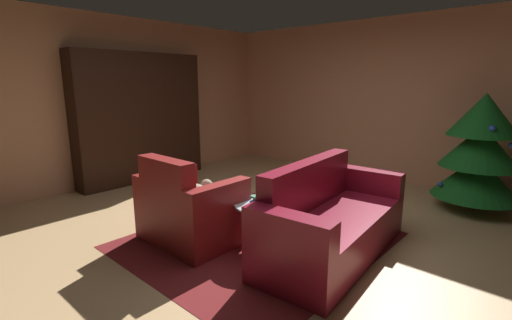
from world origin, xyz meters
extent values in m
plane|color=tan|center=(0.00, 0.00, 0.00)|extent=(7.67, 7.67, 0.00)
cube|color=tan|center=(0.00, 3.06, 1.33)|extent=(6.51, 0.06, 2.66)
cube|color=tan|center=(-3.23, 0.00, 1.33)|extent=(0.06, 6.17, 2.66)
cube|color=maroon|center=(0.05, -0.25, 0.00)|extent=(2.24, 2.48, 0.01)
cube|color=black|center=(-2.83, 0.24, 1.05)|extent=(0.03, 2.17, 2.09)
cube|color=black|center=(-3.00, 1.32, 1.05)|extent=(0.36, 0.02, 2.09)
cube|color=black|center=(-3.00, -0.83, 1.05)|extent=(0.36, 0.02, 2.09)
cube|color=black|center=(-3.00, 0.24, 0.01)|extent=(0.33, 2.12, 0.03)
cube|color=black|center=(-3.00, 0.24, 0.43)|extent=(0.33, 2.12, 0.03)
cube|color=black|center=(-3.00, 0.24, 0.84)|extent=(0.33, 2.12, 0.02)
cube|color=black|center=(-3.00, 0.24, 1.25)|extent=(0.33, 2.12, 0.02)
cube|color=black|center=(-3.00, 0.24, 1.67)|extent=(0.33, 2.12, 0.02)
cube|color=black|center=(-3.00, 0.24, 2.08)|extent=(0.33, 2.12, 0.03)
cube|color=black|center=(-3.13, 0.24, 0.77)|extent=(0.05, 1.06, 0.66)
cube|color=black|center=(-3.11, 0.24, 0.77)|extent=(0.03, 1.09, 0.69)
cube|color=gold|center=(-3.05, 1.26, 0.14)|extent=(0.24, 0.03, 0.22)
cube|color=gold|center=(-3.08, 1.23, 0.16)|extent=(0.17, 0.03, 0.26)
cube|color=navy|center=(-3.04, 1.19, 0.18)|extent=(0.26, 0.04, 0.32)
cube|color=#ACA398|center=(-3.03, 1.14, 0.17)|extent=(0.27, 0.04, 0.28)
cube|color=#2A488D|center=(-3.08, 1.09, 0.16)|extent=(0.18, 0.05, 0.27)
cube|color=#24747F|center=(-3.05, 1.05, 0.13)|extent=(0.24, 0.03, 0.22)
cube|color=navy|center=(-3.05, 1.02, 0.17)|extent=(0.23, 0.03, 0.28)
cube|color=#388134|center=(-3.05, 0.97, 0.14)|extent=(0.23, 0.04, 0.23)
cube|color=#804A94|center=(-3.07, 0.93, 0.14)|extent=(0.19, 0.04, 0.24)
cube|color=#B62A2E|center=(-3.06, 1.26, 1.42)|extent=(0.21, 0.04, 0.31)
cube|color=#0D7F81|center=(-3.07, 1.22, 1.42)|extent=(0.20, 0.05, 0.31)
cube|color=brown|center=(-3.07, 1.17, 1.41)|extent=(0.19, 0.03, 0.29)
cube|color=red|center=(-3.08, 1.14, 1.38)|extent=(0.18, 0.03, 0.24)
cube|color=#4F2B2A|center=(-3.05, 1.10, 1.38)|extent=(0.22, 0.03, 0.24)
cube|color=gold|center=(-3.06, 1.23, 1.86)|extent=(0.21, 0.05, 0.36)
cube|color=orange|center=(-3.07, 1.19, 1.85)|extent=(0.19, 0.03, 0.35)
cube|color=orange|center=(-3.04, 1.14, 1.85)|extent=(0.24, 0.04, 0.35)
cube|color=#A5AD8A|center=(-3.09, 1.10, 1.80)|extent=(0.16, 0.03, 0.25)
cube|color=#ABAF84|center=(-3.08, 1.06, 1.85)|extent=(0.18, 0.04, 0.34)
cube|color=maroon|center=(-0.48, -0.70, 0.21)|extent=(0.71, 0.75, 0.41)
cube|color=maroon|center=(-0.48, -0.99, 0.67)|extent=(0.71, 0.17, 0.51)
cube|color=maroon|center=(-0.05, -0.70, 0.35)|extent=(0.15, 0.75, 0.69)
cube|color=maroon|center=(-0.91, -0.70, 0.35)|extent=(0.15, 0.75, 0.69)
ellipsoid|color=gray|center=(-0.49, -0.62, 0.50)|extent=(0.28, 0.18, 0.18)
sphere|color=gray|center=(-0.47, -0.50, 0.55)|extent=(0.13, 0.13, 0.13)
cube|color=maroon|center=(0.79, 0.02, 0.21)|extent=(0.90, 1.59, 0.41)
cube|color=maroon|center=(0.50, -0.01, 0.65)|extent=(0.31, 1.54, 0.47)
cube|color=maroon|center=(0.88, -0.83, 0.34)|extent=(0.77, 0.26, 0.67)
cube|color=maroon|center=(0.71, 0.87, 0.34)|extent=(0.77, 0.26, 0.67)
cylinder|color=black|center=(0.37, -0.32, 0.22)|extent=(0.04, 0.04, 0.45)
cylinder|color=black|center=(0.12, -0.19, 0.22)|extent=(0.04, 0.04, 0.45)
cylinder|color=black|center=(0.13, -0.48, 0.22)|extent=(0.04, 0.04, 0.45)
cylinder|color=silver|center=(0.20, -0.33, 0.46)|extent=(0.60, 0.60, 0.02)
cube|color=#325096|center=(0.18, -0.33, 0.48)|extent=(0.22, 0.19, 0.02)
cube|color=gold|center=(0.16, -0.32, 0.50)|extent=(0.15, 0.12, 0.03)
cube|color=#357451|center=(0.17, -0.33, 0.53)|extent=(0.17, 0.17, 0.02)
cylinder|color=#10591C|center=(0.37, -0.30, 0.58)|extent=(0.07, 0.07, 0.22)
cylinder|color=#10591C|center=(0.37, -0.30, 0.72)|extent=(0.03, 0.03, 0.08)
cylinder|color=brown|center=(1.51, 2.32, 0.09)|extent=(0.08, 0.08, 0.18)
cone|color=#165E1F|center=(1.51, 2.32, 0.44)|extent=(1.04, 1.04, 0.53)
cone|color=#165E1F|center=(1.51, 2.32, 0.84)|extent=(0.93, 0.93, 0.53)
cone|color=#165E1F|center=(1.51, 2.32, 1.24)|extent=(0.82, 0.82, 0.53)
sphere|color=yellow|center=(1.73, 2.62, 0.73)|extent=(0.06, 0.06, 0.06)
sphere|color=blue|center=(1.16, 2.07, 0.33)|extent=(0.06, 0.06, 0.06)
sphere|color=red|center=(1.14, 2.52, 0.54)|extent=(0.07, 0.07, 0.07)
sphere|color=blue|center=(1.84, 2.14, 0.92)|extent=(0.06, 0.06, 0.06)
sphere|color=blue|center=(1.66, 2.02, 1.11)|extent=(0.07, 0.07, 0.07)
camera|label=1|loc=(2.39, -2.88, 1.64)|focal=25.17mm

